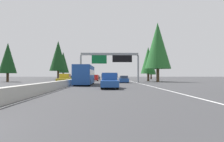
{
  "coord_description": "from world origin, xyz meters",
  "views": [
    {
      "loc": [
        -5.1,
        -5.3,
        1.57
      ],
      "look_at": [
        56.57,
        -6.73,
        2.75
      ],
      "focal_mm": 35.05,
      "sensor_mm": 36.0,
      "label": 1
    }
  ],
  "objects_px": {
    "sedan_far_center": "(107,79)",
    "minivan_mid_left": "(95,77)",
    "oncoming_near": "(70,78)",
    "conifer_right_near": "(158,46)",
    "pickup_distant_b": "(110,81)",
    "conifer_left_near": "(8,58)",
    "conifer_right_mid": "(148,60)",
    "box_truck_mid_center": "(107,75)",
    "sedan_far_right": "(124,79)",
    "conifer_right_far": "(151,66)",
    "conifer_left_far": "(63,62)",
    "conifer_left_mid": "(58,56)",
    "bus_mid_right": "(85,74)",
    "oncoming_far": "(64,79)",
    "sign_gantry_overhead": "(110,59)",
    "sedan_far_left": "(97,78)"
  },
  "relations": [
    {
      "from": "conifer_left_mid",
      "to": "conifer_right_far",
      "type": "bearing_deg",
      "value": -85.65
    },
    {
      "from": "sedan_far_center",
      "to": "conifer_left_mid",
      "type": "distance_m",
      "value": 39.81
    },
    {
      "from": "box_truck_mid_center",
      "to": "sedan_far_right",
      "type": "bearing_deg",
      "value": -177.56
    },
    {
      "from": "pickup_distant_b",
      "to": "bus_mid_right",
      "type": "bearing_deg",
      "value": 21.93
    },
    {
      "from": "sedan_far_center",
      "to": "minivan_mid_left",
      "type": "height_order",
      "value": "minivan_mid_left"
    },
    {
      "from": "conifer_right_mid",
      "to": "conifer_left_mid",
      "type": "distance_m",
      "value": 39.29
    },
    {
      "from": "sedan_far_center",
      "to": "conifer_left_far",
      "type": "height_order",
      "value": "conifer_left_far"
    },
    {
      "from": "conifer_left_far",
      "to": "conifer_left_near",
      "type": "bearing_deg",
      "value": 176.25
    },
    {
      "from": "pickup_distant_b",
      "to": "conifer_right_near",
      "type": "relative_size",
      "value": 0.4
    },
    {
      "from": "conifer_right_near",
      "to": "bus_mid_right",
      "type": "bearing_deg",
      "value": 134.34
    },
    {
      "from": "conifer_left_near",
      "to": "oncoming_near",
      "type": "bearing_deg",
      "value": -33.82
    },
    {
      "from": "conifer_left_near",
      "to": "conifer_left_far",
      "type": "xyz_separation_m",
      "value": [
        49.26,
        -3.23,
        1.88
      ]
    },
    {
      "from": "oncoming_near",
      "to": "sedan_far_left",
      "type": "bearing_deg",
      "value": 145.29
    },
    {
      "from": "sedan_far_center",
      "to": "conifer_right_near",
      "type": "xyz_separation_m",
      "value": [
        2.01,
        -11.95,
        7.9
      ]
    },
    {
      "from": "sedan_far_left",
      "to": "conifer_right_far",
      "type": "xyz_separation_m",
      "value": [
        4.83,
        -21.16,
        4.38
      ]
    },
    {
      "from": "sedan_far_right",
      "to": "conifer_right_mid",
      "type": "bearing_deg",
      "value": -30.31
    },
    {
      "from": "sedan_far_right",
      "to": "conifer_left_mid",
      "type": "distance_m",
      "value": 45.15
    },
    {
      "from": "bus_mid_right",
      "to": "conifer_right_far",
      "type": "relative_size",
      "value": 1.38
    },
    {
      "from": "sign_gantry_overhead",
      "to": "conifer_left_mid",
      "type": "bearing_deg",
      "value": 27.73
    },
    {
      "from": "conifer_right_mid",
      "to": "conifer_right_near",
      "type": "bearing_deg",
      "value": -171.24
    },
    {
      "from": "sign_gantry_overhead",
      "to": "bus_mid_right",
      "type": "xyz_separation_m",
      "value": [
        -10.67,
        4.39,
        -3.34
      ]
    },
    {
      "from": "bus_mid_right",
      "to": "conifer_left_mid",
      "type": "xyz_separation_m",
      "value": [
        47.48,
        14.96,
        7.24
      ]
    },
    {
      "from": "conifer_right_far",
      "to": "conifer_left_far",
      "type": "xyz_separation_m",
      "value": [
        15.13,
        37.83,
        2.44
      ]
    },
    {
      "from": "bus_mid_right",
      "to": "conifer_left_mid",
      "type": "distance_m",
      "value": 50.3
    },
    {
      "from": "sedan_far_left",
      "to": "minivan_mid_left",
      "type": "xyz_separation_m",
      "value": [
        -21.62,
        -0.22,
        0.27
      ]
    },
    {
      "from": "sedan_far_center",
      "to": "conifer_right_near",
      "type": "height_order",
      "value": "conifer_right_near"
    },
    {
      "from": "sedan_far_left",
      "to": "conifer_left_near",
      "type": "bearing_deg",
      "value": 145.82
    },
    {
      "from": "conifer_right_near",
      "to": "conifer_left_near",
      "type": "xyz_separation_m",
      "value": [
        0.76,
        35.55,
        -2.96
      ]
    },
    {
      "from": "minivan_mid_left",
      "to": "conifer_right_mid",
      "type": "relative_size",
      "value": 0.55
    },
    {
      "from": "oncoming_near",
      "to": "conifer_right_far",
      "type": "relative_size",
      "value": 0.53
    },
    {
      "from": "conifer_right_mid",
      "to": "conifer_right_far",
      "type": "bearing_deg",
      "value": -12.98
    },
    {
      "from": "pickup_distant_b",
      "to": "sedan_far_right",
      "type": "relative_size",
      "value": 1.27
    },
    {
      "from": "pickup_distant_b",
      "to": "conifer_right_near",
      "type": "bearing_deg",
      "value": -24.97
    },
    {
      "from": "conifer_right_near",
      "to": "sedan_far_center",
      "type": "bearing_deg",
      "value": 99.56
    },
    {
      "from": "conifer_left_mid",
      "to": "conifer_right_mid",
      "type": "bearing_deg",
      "value": -130.75
    },
    {
      "from": "conifer_right_near",
      "to": "conifer_left_mid",
      "type": "relative_size",
      "value": 0.96
    },
    {
      "from": "bus_mid_right",
      "to": "conifer_left_near",
      "type": "relative_size",
      "value": 1.24
    },
    {
      "from": "sedan_far_left",
      "to": "conifer_left_near",
      "type": "distance_m",
      "value": 35.76
    },
    {
      "from": "conifer_right_mid",
      "to": "oncoming_far",
      "type": "bearing_deg",
      "value": 127.91
    },
    {
      "from": "oncoming_far",
      "to": "conifer_right_far",
      "type": "relative_size",
      "value": 0.67
    },
    {
      "from": "conifer_right_near",
      "to": "conifer_left_near",
      "type": "distance_m",
      "value": 35.68
    },
    {
      "from": "conifer_left_mid",
      "to": "conifer_left_far",
      "type": "relative_size",
      "value": 1.19
    },
    {
      "from": "oncoming_near",
      "to": "conifer_right_near",
      "type": "height_order",
      "value": "conifer_right_near"
    },
    {
      "from": "sedan_far_left",
      "to": "bus_mid_right",
      "type": "distance_m",
      "value": 45.41
    },
    {
      "from": "conifer_left_near",
      "to": "conifer_right_mid",
      "type": "bearing_deg",
      "value": -80.42
    },
    {
      "from": "pickup_distant_b",
      "to": "conifer_left_near",
      "type": "xyz_separation_m",
      "value": [
        25.95,
        23.82,
        4.71
      ]
    },
    {
      "from": "box_truck_mid_center",
      "to": "conifer_right_far",
      "type": "xyz_separation_m",
      "value": [
        -34.21,
        -17.3,
        3.45
      ]
    },
    {
      "from": "minivan_mid_left",
      "to": "conifer_left_near",
      "type": "xyz_separation_m",
      "value": [
        -7.68,
        20.12,
        4.67
      ]
    },
    {
      "from": "conifer_right_far",
      "to": "conifer_left_far",
      "type": "distance_m",
      "value": 40.82
    },
    {
      "from": "bus_mid_right",
      "to": "conifer_right_near",
      "type": "xyz_separation_m",
      "value": [
        15.35,
        -15.7,
        6.87
      ]
    }
  ]
}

